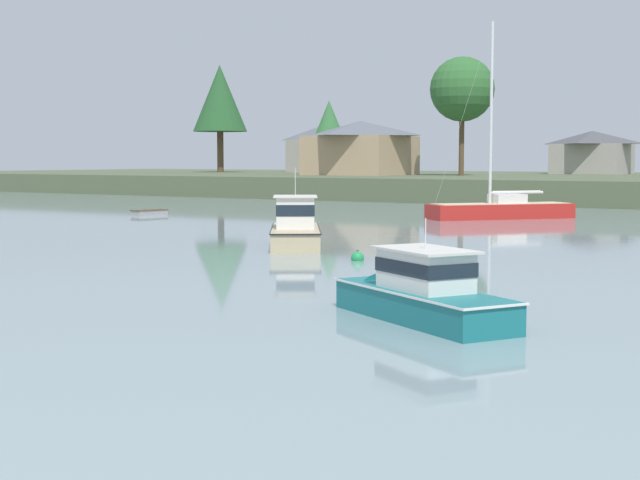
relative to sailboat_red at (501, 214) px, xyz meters
The scene contains 11 objects.
sailboat_red is the anchor object (origin of this frame).
cruiser_teal 38.98m from the sailboat_red, 72.15° to the right, with size 6.30×4.62×3.05m.
cruiser_sand 22.63m from the sailboat_red, 92.62° to the right, with size 5.87×7.46×4.21m.
dinghy_grey 23.98m from the sailboat_red, 158.07° to the right, with size 1.52×2.68×0.49m.
mooring_buoy_green 27.04m from the sailboat_red, 80.44° to the right, with size 0.50×0.50×0.55m.
shore_tree_center 39.17m from the sailboat_red, 117.26° to the left, with size 6.75×6.75×12.38m.
shore_tree_inland_a 54.66m from the sailboat_red, 133.35° to the left, with size 4.05×4.05×8.82m.
shore_tree_inland_b 69.03m from the sailboat_red, 143.50° to the left, with size 7.13×7.13×14.10m.
cottage_near_water 43.66m from the sailboat_red, 131.62° to the left, with size 10.59×10.52×5.93m.
cottage_behind_trees 53.96m from the sailboat_red, 99.67° to the left, with size 8.53×8.97×5.05m.
cottage_eastern 64.87m from the sailboat_red, 131.18° to the left, with size 11.28×6.51×6.60m.
Camera 1 is at (13.12, -4.90, 3.86)m, focal length 52.11 mm.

